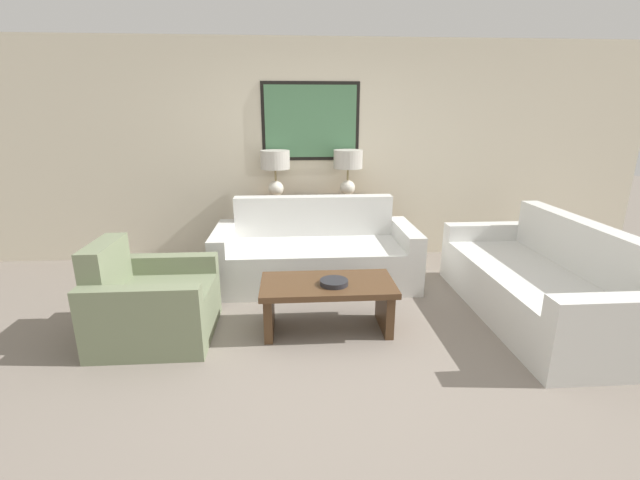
{
  "coord_description": "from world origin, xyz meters",
  "views": [
    {
      "loc": [
        -0.25,
        -2.88,
        1.81
      ],
      "look_at": [
        0.01,
        0.98,
        0.65
      ],
      "focal_mm": 24.0,
      "sensor_mm": 36.0,
      "label": 1
    }
  ],
  "objects_px": {
    "armchair_near_back_wall": "(152,305)",
    "console_table": "(312,230)",
    "decorative_bowl": "(334,282)",
    "table_lamp_right": "(348,165)",
    "couch_by_side": "(538,285)",
    "table_lamp_left": "(275,166)",
    "coffee_table": "(327,295)",
    "couch_by_back_wall": "(315,255)"
  },
  "relations": [
    {
      "from": "table_lamp_right",
      "to": "armchair_near_back_wall",
      "type": "height_order",
      "value": "table_lamp_right"
    },
    {
      "from": "table_lamp_left",
      "to": "coffee_table",
      "type": "xyz_separation_m",
      "value": [
        0.47,
        -1.8,
        -0.88
      ]
    },
    {
      "from": "decorative_bowl",
      "to": "armchair_near_back_wall",
      "type": "xyz_separation_m",
      "value": [
        -1.51,
        0.05,
        -0.18
      ]
    },
    {
      "from": "decorative_bowl",
      "to": "armchair_near_back_wall",
      "type": "relative_size",
      "value": 0.26
    },
    {
      "from": "couch_by_side",
      "to": "armchair_near_back_wall",
      "type": "xyz_separation_m",
      "value": [
        -3.39,
        -0.15,
        -0.02
      ]
    },
    {
      "from": "table_lamp_left",
      "to": "decorative_bowl",
      "type": "xyz_separation_m",
      "value": [
        0.52,
        -1.85,
        -0.74
      ]
    },
    {
      "from": "couch_by_side",
      "to": "decorative_bowl",
      "type": "distance_m",
      "value": 1.9
    },
    {
      "from": "console_table",
      "to": "armchair_near_back_wall",
      "type": "xyz_separation_m",
      "value": [
        -1.42,
        -1.8,
        -0.12
      ]
    },
    {
      "from": "console_table",
      "to": "coffee_table",
      "type": "distance_m",
      "value": 1.8
    },
    {
      "from": "table_lamp_left",
      "to": "coffee_table",
      "type": "distance_m",
      "value": 2.06
    },
    {
      "from": "couch_by_side",
      "to": "armchair_near_back_wall",
      "type": "height_order",
      "value": "couch_by_side"
    },
    {
      "from": "armchair_near_back_wall",
      "to": "console_table",
      "type": "bearing_deg",
      "value": 51.8
    },
    {
      "from": "couch_by_side",
      "to": "decorative_bowl",
      "type": "bearing_deg",
      "value": -174.11
    },
    {
      "from": "console_table",
      "to": "couch_by_back_wall",
      "type": "height_order",
      "value": "couch_by_back_wall"
    },
    {
      "from": "table_lamp_left",
      "to": "couch_by_side",
      "type": "bearing_deg",
      "value": -34.56
    },
    {
      "from": "armchair_near_back_wall",
      "to": "table_lamp_right",
      "type": "bearing_deg",
      "value": 44.24
    },
    {
      "from": "console_table",
      "to": "couch_by_side",
      "type": "distance_m",
      "value": 2.58
    },
    {
      "from": "decorative_bowl",
      "to": "couch_by_side",
      "type": "bearing_deg",
      "value": 5.89
    },
    {
      "from": "decorative_bowl",
      "to": "console_table",
      "type": "bearing_deg",
      "value": 92.7
    },
    {
      "from": "couch_by_back_wall",
      "to": "armchair_near_back_wall",
      "type": "height_order",
      "value": "couch_by_back_wall"
    },
    {
      "from": "couch_by_back_wall",
      "to": "decorative_bowl",
      "type": "relative_size",
      "value": 9.16
    },
    {
      "from": "table_lamp_right",
      "to": "couch_by_side",
      "type": "relative_size",
      "value": 0.26
    },
    {
      "from": "table_lamp_left",
      "to": "armchair_near_back_wall",
      "type": "distance_m",
      "value": 2.25
    },
    {
      "from": "console_table",
      "to": "coffee_table",
      "type": "height_order",
      "value": "console_table"
    },
    {
      "from": "table_lamp_right",
      "to": "couch_by_side",
      "type": "distance_m",
      "value": 2.44
    },
    {
      "from": "couch_by_side",
      "to": "coffee_table",
      "type": "relative_size",
      "value": 1.91
    },
    {
      "from": "table_lamp_left",
      "to": "table_lamp_right",
      "type": "distance_m",
      "value": 0.87
    },
    {
      "from": "couch_by_back_wall",
      "to": "decorative_bowl",
      "type": "height_order",
      "value": "couch_by_back_wall"
    },
    {
      "from": "console_table",
      "to": "decorative_bowl",
      "type": "bearing_deg",
      "value": -87.3
    },
    {
      "from": "couch_by_back_wall",
      "to": "decorative_bowl",
      "type": "xyz_separation_m",
      "value": [
        0.09,
        -1.17,
        0.16
      ]
    },
    {
      "from": "coffee_table",
      "to": "armchair_near_back_wall",
      "type": "xyz_separation_m",
      "value": [
        -1.46,
        -0.01,
        -0.03
      ]
    },
    {
      "from": "table_lamp_left",
      "to": "armchair_near_back_wall",
      "type": "height_order",
      "value": "table_lamp_left"
    },
    {
      "from": "table_lamp_right",
      "to": "couch_by_back_wall",
      "type": "relative_size",
      "value": 0.26
    },
    {
      "from": "table_lamp_left",
      "to": "couch_by_side",
      "type": "xyz_separation_m",
      "value": [
        2.41,
        -1.66,
        -0.9
      ]
    },
    {
      "from": "couch_by_back_wall",
      "to": "couch_by_side",
      "type": "relative_size",
      "value": 1.0
    },
    {
      "from": "couch_by_back_wall",
      "to": "armchair_near_back_wall",
      "type": "bearing_deg",
      "value": -141.64
    },
    {
      "from": "console_table",
      "to": "table_lamp_left",
      "type": "bearing_deg",
      "value": 180.0
    },
    {
      "from": "table_lamp_left",
      "to": "couch_by_back_wall",
      "type": "relative_size",
      "value": 0.26
    },
    {
      "from": "couch_by_side",
      "to": "table_lamp_left",
      "type": "bearing_deg",
      "value": 145.44
    },
    {
      "from": "couch_by_back_wall",
      "to": "couch_by_side",
      "type": "distance_m",
      "value": 2.2
    },
    {
      "from": "couch_by_side",
      "to": "decorative_bowl",
      "type": "height_order",
      "value": "couch_by_side"
    },
    {
      "from": "armchair_near_back_wall",
      "to": "table_lamp_left",
      "type": "bearing_deg",
      "value": 61.33
    }
  ]
}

